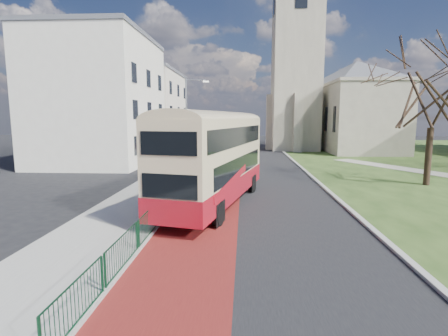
{
  "coord_description": "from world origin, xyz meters",
  "views": [
    {
      "loc": [
        0.75,
        -13.66,
        4.66
      ],
      "look_at": [
        -0.33,
        4.85,
        2.0
      ],
      "focal_mm": 28.0,
      "sensor_mm": 36.0,
      "label": 1
    }
  ],
  "objects": [
    {
      "name": "street_block_near",
      "position": [
        -14.0,
        22.0,
        6.51
      ],
      "size": [
        10.3,
        14.3,
        13.0
      ],
      "color": "silver",
      "rests_on": "ground"
    },
    {
      "name": "gothic_church",
      "position": [
        12.56,
        38.0,
        13.13
      ],
      "size": [
        16.38,
        18.0,
        40.0
      ],
      "color": "gray",
      "rests_on": "ground"
    },
    {
      "name": "kerb_east",
      "position": [
        6.1,
        22.0,
        0.07
      ],
      "size": [
        0.25,
        80.0,
        0.13
      ],
      "primitive_type": "cube",
      "color": "#999993",
      "rests_on": "ground"
    },
    {
      "name": "bus",
      "position": [
        -0.78,
        4.69,
        2.74
      ],
      "size": [
        5.15,
        11.8,
        4.81
      ],
      "rotation": [
        0.0,
        0.0,
        -0.22
      ],
      "color": "maroon",
      "rests_on": "ground"
    },
    {
      "name": "winter_tree_near",
      "position": [
        13.44,
        11.05,
        7.11
      ],
      "size": [
        8.48,
        8.48,
        10.2
      ],
      "rotation": [
        0.0,
        0.0,
        0.26
      ],
      "color": "#2F2117",
      "rests_on": "grass_green"
    },
    {
      "name": "street_block_far",
      "position": [
        -14.0,
        38.0,
        5.76
      ],
      "size": [
        10.3,
        16.3,
        11.5
      ],
      "color": "beige",
      "rests_on": "ground"
    },
    {
      "name": "kerb_west",
      "position": [
        -3.0,
        20.0,
        0.07
      ],
      "size": [
        0.25,
        120.0,
        0.13
      ],
      "primitive_type": "cube",
      "color": "#999993",
      "rests_on": "ground"
    },
    {
      "name": "road_carriageway",
      "position": [
        1.5,
        20.0,
        0.01
      ],
      "size": [
        9.0,
        120.0,
        0.01
      ],
      "primitive_type": "cube",
      "color": "black",
      "rests_on": "ground"
    },
    {
      "name": "pedestrian_railing",
      "position": [
        -2.95,
        4.0,
        0.55
      ],
      "size": [
        0.07,
        24.0,
        1.12
      ],
      "color": "#0C381F",
      "rests_on": "ground"
    },
    {
      "name": "pavement_west",
      "position": [
        -5.0,
        20.0,
        0.06
      ],
      "size": [
        4.0,
        120.0,
        0.12
      ],
      "primitive_type": "cube",
      "color": "gray",
      "rests_on": "ground"
    },
    {
      "name": "bus_lane",
      "position": [
        -1.2,
        20.0,
        0.01
      ],
      "size": [
        3.4,
        120.0,
        0.01
      ],
      "primitive_type": "cube",
      "color": "#591414",
      "rests_on": "ground"
    },
    {
      "name": "ground",
      "position": [
        0.0,
        0.0,
        0.0
      ],
      "size": [
        160.0,
        160.0,
        0.0
      ],
      "primitive_type": "plane",
      "color": "black",
      "rests_on": "ground"
    },
    {
      "name": "streetlamp",
      "position": [
        -4.35,
        18.0,
        4.59
      ],
      "size": [
        2.13,
        0.18,
        8.0
      ],
      "color": "gray",
      "rests_on": "pavement_west"
    }
  ]
}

